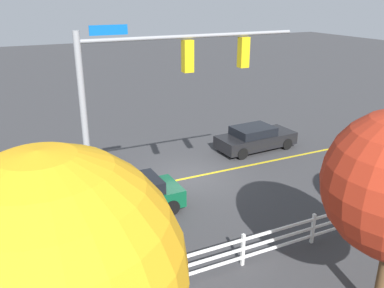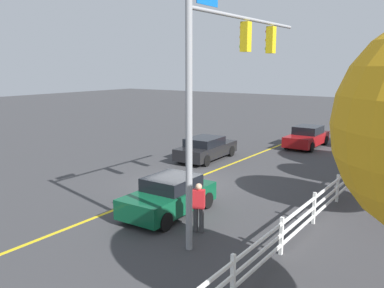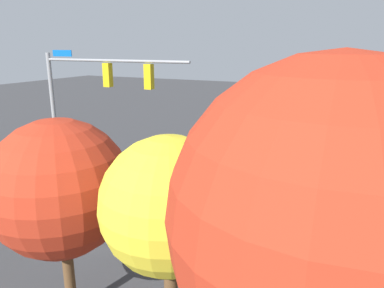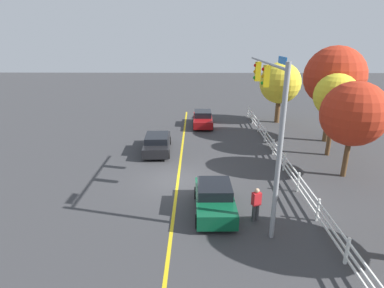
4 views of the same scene
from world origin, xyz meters
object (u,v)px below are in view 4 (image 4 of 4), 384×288
at_px(tree_1, 354,114).
at_px(tree_4, 336,96).
at_px(tree_2, 334,77).
at_px(car_2, 203,119).
at_px(car_1, 157,143).
at_px(car_0, 214,199).
at_px(pedestrian, 256,203).
at_px(tree_0, 280,83).

bearing_deg(tree_1, tree_4, 172.64).
distance_m(tree_2, tree_4, 3.53).
xyz_separation_m(tree_1, tree_2, (-6.83, 1.58, 1.33)).
relative_size(car_2, tree_4, 0.75).
relative_size(car_1, tree_2, 0.60).
bearing_deg(car_0, tree_2, 137.13).
distance_m(car_2, tree_4, 12.46).
bearing_deg(car_1, tree_2, -81.97).
height_order(pedestrian, tree_1, tree_1).
xyz_separation_m(car_2, pedestrian, (16.45, 2.13, 0.24)).
bearing_deg(car_0, car_2, 179.77).
bearing_deg(pedestrian, car_1, -172.30).
xyz_separation_m(pedestrian, tree_4, (-8.64, 6.85, 3.42)).
distance_m(car_1, tree_1, 13.20).
relative_size(car_0, tree_1, 0.68).
xyz_separation_m(tree_0, tree_2, (5.97, 2.53, 1.34)).
bearing_deg(pedestrian, tree_4, 117.59).
xyz_separation_m(car_0, tree_2, (-11.04, 9.84, 4.59)).
distance_m(tree_1, tree_2, 7.14).
distance_m(car_2, pedestrian, 16.59).
bearing_deg(tree_2, car_1, -79.08).
bearing_deg(tree_4, car_0, -48.13).
bearing_deg(tree_2, car_0, -41.71).
bearing_deg(pedestrian, tree_2, 122.13).
xyz_separation_m(tree_0, tree_4, (9.19, 1.42, 0.41)).
xyz_separation_m(car_0, tree_4, (-7.82, 8.73, 3.66)).
bearing_deg(tree_1, car_0, -63.02).
distance_m(pedestrian, tree_2, 14.93).
height_order(car_1, tree_1, tree_1).
bearing_deg(car_2, tree_2, 65.34).
xyz_separation_m(tree_1, tree_4, (-3.62, 0.47, 0.40)).
bearing_deg(pedestrian, tree_0, 139.06).
distance_m(car_0, tree_4, 12.28).
bearing_deg(tree_1, pedestrian, -51.84).
relative_size(tree_1, tree_2, 0.77).
distance_m(car_2, tree_1, 14.62).
relative_size(car_1, tree_4, 0.78).
bearing_deg(tree_4, car_1, -92.66).
bearing_deg(tree_1, tree_0, -175.76).
height_order(car_1, pedestrian, pedestrian).
bearing_deg(car_1, tree_0, -55.18).
height_order(tree_1, tree_4, tree_4).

